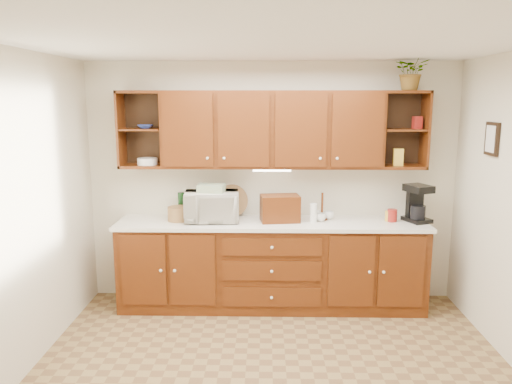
{
  "coord_description": "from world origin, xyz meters",
  "views": [
    {
      "loc": [
        -0.06,
        -3.65,
        2.2
      ],
      "look_at": [
        -0.16,
        1.15,
        1.31
      ],
      "focal_mm": 35.0,
      "sensor_mm": 36.0,
      "label": 1
    }
  ],
  "objects_px": {
    "microwave": "(212,207)",
    "potted_plant": "(412,72)",
    "bread_box": "(280,208)",
    "coffee_maker": "(417,204)"
  },
  "relations": [
    {
      "from": "microwave",
      "to": "coffee_maker",
      "type": "height_order",
      "value": "coffee_maker"
    },
    {
      "from": "microwave",
      "to": "bread_box",
      "type": "xyz_separation_m",
      "value": [
        0.72,
        -0.0,
        -0.02
      ]
    },
    {
      "from": "potted_plant",
      "to": "coffee_maker",
      "type": "bearing_deg",
      "value": -20.32
    },
    {
      "from": "bread_box",
      "to": "potted_plant",
      "type": "height_order",
      "value": "potted_plant"
    },
    {
      "from": "microwave",
      "to": "potted_plant",
      "type": "bearing_deg",
      "value": -2.36
    },
    {
      "from": "bread_box",
      "to": "potted_plant",
      "type": "bearing_deg",
      "value": -4.1
    },
    {
      "from": "microwave",
      "to": "potted_plant",
      "type": "relative_size",
      "value": 1.51
    },
    {
      "from": "coffee_maker",
      "to": "microwave",
      "type": "bearing_deg",
      "value": 158.43
    },
    {
      "from": "bread_box",
      "to": "coffee_maker",
      "type": "height_order",
      "value": "coffee_maker"
    },
    {
      "from": "microwave",
      "to": "potted_plant",
      "type": "distance_m",
      "value": 2.46
    }
  ]
}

